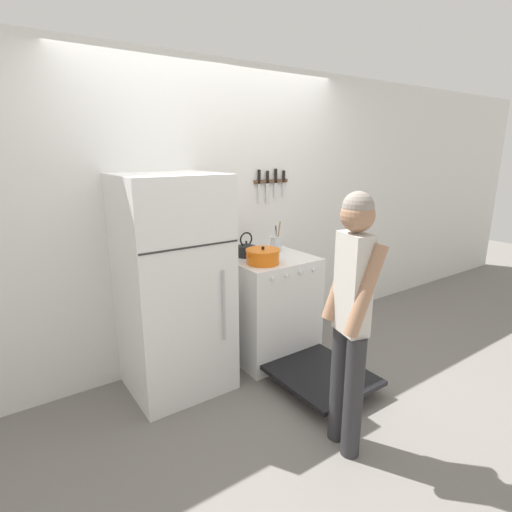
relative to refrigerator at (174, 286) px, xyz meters
name	(u,v)px	position (x,y,z in m)	size (l,w,h in m)	color
ground_plane	(223,348)	(0.59, 0.33, -0.83)	(14.00, 14.00, 0.00)	slate
wall_back	(218,215)	(0.59, 0.36, 0.44)	(10.00, 0.06, 2.55)	silver
refrigerator	(174,286)	(0.00, 0.00, 0.00)	(0.74, 0.68, 1.67)	white
stove_range	(271,308)	(0.89, -0.04, -0.38)	(0.72, 1.40, 0.92)	white
dutch_oven_pot	(263,256)	(0.73, -0.13, 0.15)	(0.32, 0.28, 0.15)	orange
tea_kettle	(246,249)	(0.74, 0.13, 0.15)	(0.21, 0.16, 0.22)	black
utensil_jar	(276,243)	(1.07, 0.14, 0.16)	(0.10, 0.10, 0.28)	silver
person	(351,311)	(0.57, -1.24, 0.09)	(0.31, 0.37, 1.61)	#2D2D30
wall_knife_strip	(271,181)	(1.14, 0.31, 0.72)	(0.38, 0.03, 0.32)	brown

